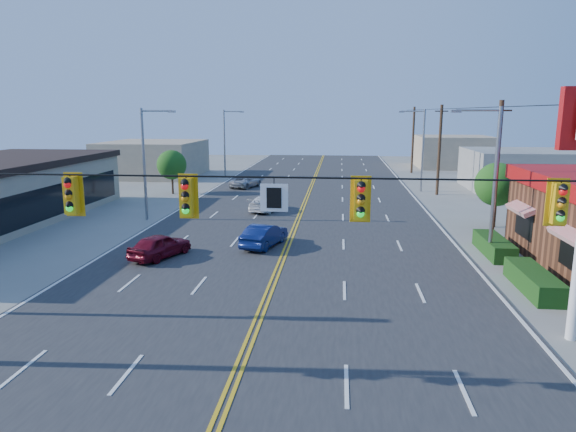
# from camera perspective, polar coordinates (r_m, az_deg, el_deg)

# --- Properties ---
(ground) EXTENTS (160.00, 160.00, 0.00)m
(ground) POSITION_cam_1_polar(r_m,az_deg,el_deg) (15.76, -5.99, -17.84)
(ground) COLOR gray
(ground) RESTS_ON ground
(road) EXTENTS (20.00, 120.00, 0.06)m
(road) POSITION_cam_1_polar(r_m,az_deg,el_deg) (34.43, 0.74, -1.42)
(road) COLOR #2D2D30
(road) RESTS_ON ground
(signal_span) EXTENTS (24.32, 0.34, 9.00)m
(signal_span) POSITION_cam_1_polar(r_m,az_deg,el_deg) (14.07, -6.88, -0.15)
(signal_span) COLOR #47301E
(signal_span) RESTS_ON ground
(streetlight_se) EXTENTS (2.55, 0.25, 8.00)m
(streetlight_se) POSITION_cam_1_polar(r_m,az_deg,el_deg) (28.72, 21.68, 4.28)
(streetlight_se) COLOR gray
(streetlight_se) RESTS_ON ground
(streetlight_ne) EXTENTS (2.55, 0.25, 8.00)m
(streetlight_ne) POSITION_cam_1_polar(r_m,az_deg,el_deg) (52.14, 14.56, 7.58)
(streetlight_ne) COLOR gray
(streetlight_ne) RESTS_ON ground
(streetlight_sw) EXTENTS (2.55, 0.25, 8.00)m
(streetlight_sw) POSITION_cam_1_polar(r_m,az_deg,el_deg) (38.14, -15.45, 6.25)
(streetlight_sw) COLOR gray
(streetlight_sw) RESTS_ON ground
(streetlight_nw) EXTENTS (2.55, 0.25, 8.00)m
(streetlight_nw) POSITION_cam_1_polar(r_m,az_deg,el_deg) (63.04, -6.90, 8.47)
(streetlight_nw) COLOR gray
(streetlight_nw) RESTS_ON ground
(utility_pole_near) EXTENTS (0.28, 0.28, 8.40)m
(utility_pole_near) POSITION_cam_1_polar(r_m,az_deg,el_deg) (32.97, 22.13, 4.52)
(utility_pole_near) COLOR #47301E
(utility_pole_near) RESTS_ON ground
(utility_pole_mid) EXTENTS (0.28, 0.28, 8.40)m
(utility_pole_mid) POSITION_cam_1_polar(r_m,az_deg,el_deg) (50.43, 16.47, 7.01)
(utility_pole_mid) COLOR #47301E
(utility_pole_mid) RESTS_ON ground
(utility_pole_far) EXTENTS (0.28, 0.28, 8.40)m
(utility_pole_far) POSITION_cam_1_polar(r_m,az_deg,el_deg) (68.17, 13.71, 8.18)
(utility_pole_far) COLOR #47301E
(utility_pole_far) RESTS_ON ground
(tree_kfc_rear) EXTENTS (2.94, 2.94, 4.41)m
(tree_kfc_rear) POSITION_cam_1_polar(r_m,az_deg,el_deg) (37.29, 22.21, 3.26)
(tree_kfc_rear) COLOR #47301E
(tree_kfc_rear) RESTS_ON ground
(tree_west) EXTENTS (2.80, 2.80, 4.20)m
(tree_west) POSITION_cam_1_polar(r_m,az_deg,el_deg) (50.29, -12.80, 5.57)
(tree_west) COLOR #47301E
(tree_west) RESTS_ON ground
(bld_east_mid) EXTENTS (12.00, 10.00, 4.00)m
(bld_east_mid) POSITION_cam_1_polar(r_m,az_deg,el_deg) (57.03, 25.35, 4.62)
(bld_east_mid) COLOR gray
(bld_east_mid) RESTS_ON ground
(bld_west_far) EXTENTS (11.00, 12.00, 4.20)m
(bld_west_far) POSITION_cam_1_polar(r_m,az_deg,el_deg) (65.82, -14.74, 6.19)
(bld_west_far) COLOR tan
(bld_west_far) RESTS_ON ground
(bld_east_far) EXTENTS (10.00, 10.00, 4.40)m
(bld_east_far) POSITION_cam_1_polar(r_m,az_deg,el_deg) (77.33, 17.87, 6.82)
(bld_east_far) COLOR tan
(bld_east_far) RESTS_ON ground
(car_magenta) EXTENTS (2.87, 4.10, 1.30)m
(car_magenta) POSITION_cam_1_polar(r_m,az_deg,el_deg) (28.29, -14.03, -3.33)
(car_magenta) COLOR maroon
(car_magenta) RESTS_ON ground
(car_blue) EXTENTS (2.42, 4.21, 1.31)m
(car_blue) POSITION_cam_1_polar(r_m,az_deg,el_deg) (29.76, -2.65, -2.25)
(car_blue) COLOR navy
(car_blue) RESTS_ON ground
(car_white) EXTENTS (2.76, 4.53, 1.23)m
(car_white) POSITION_cam_1_polar(r_m,az_deg,el_deg) (40.44, -2.39, 1.35)
(car_white) COLOR white
(car_white) RESTS_ON ground
(car_silver) EXTENTS (3.18, 4.59, 1.17)m
(car_silver) POSITION_cam_1_polar(r_m,az_deg,el_deg) (53.39, -4.71, 3.75)
(car_silver) COLOR #A9A9AE
(car_silver) RESTS_ON ground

